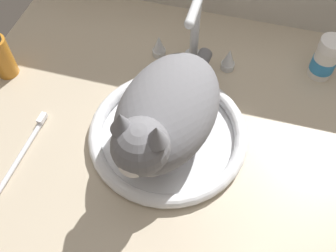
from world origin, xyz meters
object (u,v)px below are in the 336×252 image
Objects in this scene: pill_bottle at (325,59)px; sink_basin at (168,134)px; amber_bottle at (0,55)px; cat at (164,116)px; faucet at (194,41)px; toothbrush at (24,149)px.

sink_basin is at bearing -138.18° from pill_bottle.
sink_basin is at bearing -10.39° from amber_bottle.
cat is 3.72× the size of pill_bottle.
amber_bottle is at bearing -165.03° from pill_bottle.
sink_basin is 0.85× the size of cat.
sink_basin is 1.64× the size of faucet.
faucet is 1.05× the size of toothbrush.
toothbrush is (-56.69, -37.38, -4.22)cm from pill_bottle.
amber_bottle reaches higher than sink_basin.
pill_bottle is at bearing 41.82° from sink_basin.
toothbrush is (-27.21, -11.01, -0.60)cm from sink_basin.
amber_bottle is 1.14× the size of pill_bottle.
cat is 3.27× the size of amber_bottle.
sink_basin is at bearing 22.03° from toothbrush.
toothbrush is at bearing -161.45° from cat.
pill_bottle is (29.47, 26.38, 3.61)cm from sink_basin.
cat is 42.08cm from amber_bottle.
pill_bottle is at bearing 43.61° from cat.
cat is at bearing -136.39° from pill_bottle.
faucet reaches higher than amber_bottle.
pill_bottle is 68.03cm from toothbrush.
amber_bottle reaches higher than pill_bottle.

